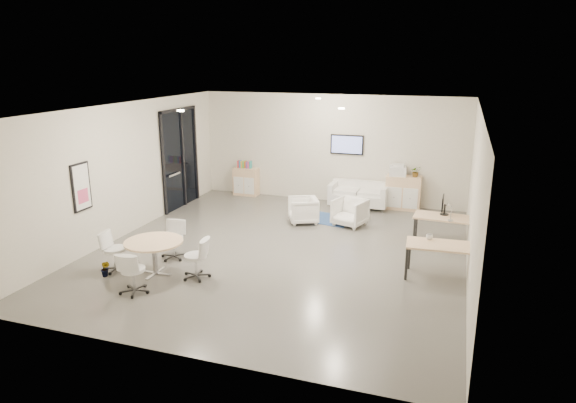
% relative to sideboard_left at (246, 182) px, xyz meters
% --- Properties ---
extents(room_shell, '(9.60, 10.60, 4.80)m').
position_rel_sideboard_left_xyz_m(room_shell, '(2.67, -4.27, 1.17)').
color(room_shell, '#585750').
rests_on(room_shell, ground).
extents(glass_door, '(0.09, 1.90, 2.85)m').
position_rel_sideboard_left_xyz_m(glass_door, '(-1.28, -1.76, 1.07)').
color(glass_door, black).
rests_on(glass_door, room_shell).
extents(artwork, '(0.05, 0.54, 1.04)m').
position_rel_sideboard_left_xyz_m(artwork, '(-1.30, -5.87, 1.11)').
color(artwork, black).
rests_on(artwork, room_shell).
extents(wall_tv, '(0.98, 0.06, 0.58)m').
position_rel_sideboard_left_xyz_m(wall_tv, '(3.17, 0.19, 1.32)').
color(wall_tv, black).
rests_on(wall_tv, room_shell).
extents(ceiling_spots, '(3.14, 4.14, 0.03)m').
position_rel_sideboard_left_xyz_m(ceiling_spots, '(2.47, -3.44, 2.75)').
color(ceiling_spots, '#FFEAC6').
rests_on(ceiling_spots, room_shell).
extents(sideboard_left, '(0.77, 0.40, 0.87)m').
position_rel_sideboard_left_xyz_m(sideboard_left, '(0.00, 0.00, 0.00)').
color(sideboard_left, '#D8AF82').
rests_on(sideboard_left, room_shell).
extents(sideboard_right, '(0.98, 0.47, 0.98)m').
position_rel_sideboard_left_xyz_m(sideboard_right, '(4.90, -0.03, 0.05)').
color(sideboard_right, '#D8AF82').
rests_on(sideboard_right, room_shell).
extents(books, '(0.45, 0.14, 0.22)m').
position_rel_sideboard_left_xyz_m(books, '(-0.04, 0.00, 0.55)').
color(books, red).
rests_on(books, sideboard_left).
extents(printer, '(0.51, 0.45, 0.33)m').
position_rel_sideboard_left_xyz_m(printer, '(4.71, -0.03, 0.70)').
color(printer, white).
rests_on(printer, sideboard_right).
extents(loveseat, '(1.67, 0.85, 0.62)m').
position_rel_sideboard_left_xyz_m(loveseat, '(3.66, -0.20, -0.09)').
color(loveseat, white).
rests_on(loveseat, room_shell).
extents(blue_rug, '(1.69, 1.29, 0.01)m').
position_rel_sideboard_left_xyz_m(blue_rug, '(3.01, -1.64, -0.43)').
color(blue_rug, navy).
rests_on(blue_rug, room_shell).
extents(armchair_left, '(0.92, 0.95, 0.74)m').
position_rel_sideboard_left_xyz_m(armchair_left, '(2.55, -2.15, -0.06)').
color(armchair_left, white).
rests_on(armchair_left, room_shell).
extents(armchair_right, '(0.93, 0.90, 0.78)m').
position_rel_sideboard_left_xyz_m(armchair_right, '(3.76, -1.99, -0.04)').
color(armchair_right, white).
rests_on(armchair_right, room_shell).
extents(desk_rear, '(1.37, 0.74, 0.69)m').
position_rel_sideboard_left_xyz_m(desk_rear, '(6.11, -2.73, 0.19)').
color(desk_rear, '#D8AF82').
rests_on(desk_rear, room_shell).
extents(desk_front, '(1.40, 0.77, 0.71)m').
position_rel_sideboard_left_xyz_m(desk_front, '(6.16, -4.70, 0.20)').
color(desk_front, '#D8AF82').
rests_on(desk_front, room_shell).
extents(monitor, '(0.20, 0.50, 0.44)m').
position_rel_sideboard_left_xyz_m(monitor, '(6.07, -2.58, 0.50)').
color(monitor, black).
rests_on(monitor, desk_rear).
extents(round_table, '(1.16, 1.16, 0.71)m').
position_rel_sideboard_left_xyz_m(round_table, '(0.70, -6.32, 0.19)').
color(round_table, '#D8AF82').
rests_on(round_table, room_shell).
extents(meeting_chairs, '(2.37, 2.37, 0.82)m').
position_rel_sideboard_left_xyz_m(meeting_chairs, '(0.70, -6.32, -0.02)').
color(meeting_chairs, white).
rests_on(meeting_chairs, room_shell).
extents(plant_cabinet, '(0.35, 0.37, 0.25)m').
position_rel_sideboard_left_xyz_m(plant_cabinet, '(5.21, -0.05, 0.67)').
color(plant_cabinet, '#3F7F3F').
rests_on(plant_cabinet, sideboard_right).
extents(plant_floor, '(0.24, 0.36, 0.15)m').
position_rel_sideboard_left_xyz_m(plant_floor, '(-0.17, -6.75, -0.36)').
color(plant_floor, '#3F7F3F').
rests_on(plant_floor, room_shell).
extents(cup, '(0.16, 0.15, 0.13)m').
position_rel_sideboard_left_xyz_m(cup, '(5.90, -4.49, 0.34)').
color(cup, white).
rests_on(cup, desk_front).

